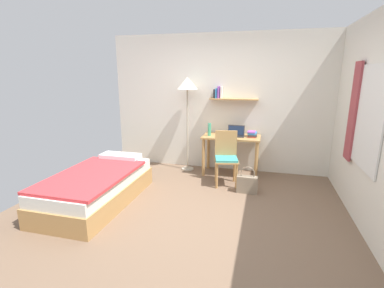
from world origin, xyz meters
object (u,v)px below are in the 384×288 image
(desk, at_px, (231,143))
(water_bottle, at_px, (209,129))
(desk_chair, at_px, (226,156))
(laptop, at_px, (236,133))
(bed, at_px, (97,187))
(standing_lamp, at_px, (187,89))
(handbag, at_px, (247,184))
(book_stack, at_px, (252,134))

(desk, distance_m, water_bottle, 0.48)
(desk_chair, xyz_separation_m, laptop, (0.10, 0.53, 0.29))
(bed, bearing_deg, desk_chair, 34.96)
(standing_lamp, distance_m, laptop, 1.22)
(laptop, bearing_deg, handbag, -70.51)
(desk, relative_size, water_bottle, 4.45)
(bed, distance_m, water_bottle, 2.21)
(desk_chair, bearing_deg, water_bottle, 131.85)
(water_bottle, bearing_deg, handbag, -43.17)
(desk, height_order, handbag, desk)
(desk, relative_size, handbag, 2.41)
(book_stack, height_order, handbag, book_stack)
(desk, bearing_deg, standing_lamp, 177.08)
(desk_chair, height_order, handbag, desk_chair)
(desk, xyz_separation_m, book_stack, (0.37, 0.05, 0.19))
(bed, bearing_deg, desk, 44.26)
(water_bottle, bearing_deg, laptop, 12.76)
(bed, height_order, book_stack, book_stack)
(standing_lamp, height_order, laptop, standing_lamp)
(bed, relative_size, standing_lamp, 1.04)
(book_stack, relative_size, handbag, 0.53)
(laptop, bearing_deg, book_stack, 2.38)
(desk_chair, relative_size, standing_lamp, 0.51)
(standing_lamp, bearing_deg, laptop, -0.48)
(standing_lamp, distance_m, handbag, 2.07)
(laptop, relative_size, handbag, 0.72)
(bed, distance_m, standing_lamp, 2.38)
(water_bottle, bearing_deg, desk, 10.20)
(desk_chair, relative_size, book_stack, 3.99)
(water_bottle, height_order, book_stack, water_bottle)
(bed, xyz_separation_m, desk, (1.75, 1.70, 0.36))
(bed, distance_m, desk, 2.47)
(bed, xyz_separation_m, water_bottle, (1.35, 1.63, 0.62))
(desk_chair, bearing_deg, laptop, 79.67)
(bed, distance_m, laptop, 2.58)
(desk_chair, xyz_separation_m, standing_lamp, (-0.83, 0.54, 1.09))
(desk_chair, distance_m, water_bottle, 0.67)
(standing_lamp, bearing_deg, book_stack, 0.21)
(laptop, xyz_separation_m, water_bottle, (-0.48, -0.11, 0.07))
(bed, height_order, handbag, bed)
(bed, bearing_deg, book_stack, 39.56)
(laptop, height_order, book_stack, laptop)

